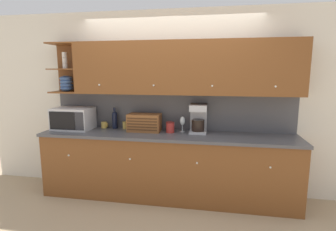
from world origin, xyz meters
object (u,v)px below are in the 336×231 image
object	(u,v)px
wine_glass	(182,121)
mug_blue_second	(125,125)
microwave	(73,118)
coffee_maker	(198,118)
mug	(104,125)
wine_bottle	(115,119)
bread_box	(144,123)
storage_canister	(170,127)

from	to	relation	value
wine_glass	mug_blue_second	bearing A→B (deg)	176.36
mug_blue_second	wine_glass	distance (m)	0.86
microwave	wine_glass	world-z (taller)	microwave
microwave	coffee_maker	distance (m)	1.82
wine_glass	mug	bearing A→B (deg)	177.65
wine_bottle	bread_box	world-z (taller)	wine_bottle
wine_glass	coffee_maker	world-z (taller)	coffee_maker
microwave	coffee_maker	bearing A→B (deg)	3.35
bread_box	coffee_maker	bearing A→B (deg)	4.73
wine_bottle	wine_glass	distance (m)	1.01
coffee_maker	storage_canister	bearing A→B (deg)	-168.41
bread_box	wine_glass	xyz separation A→B (m)	(0.53, 0.06, 0.02)
mug_blue_second	mug	bearing A→B (deg)	-179.01
bread_box	storage_canister	size ratio (longest dim) A/B	3.12
microwave	storage_canister	distance (m)	1.44
microwave	wine_bottle	size ratio (longest dim) A/B	1.77
wine_glass	coffee_maker	size ratio (longest dim) A/B	0.55
coffee_maker	bread_box	bearing A→B (deg)	-175.27
mug	bread_box	xyz separation A→B (m)	(0.65, -0.11, 0.08)
mug	wine_bottle	xyz separation A→B (m)	(0.17, -0.01, 0.10)
coffee_maker	mug	bearing A→B (deg)	177.98
wine_bottle	bread_box	distance (m)	0.49
microwave	bread_box	size ratio (longest dim) A/B	1.20
bread_box	mug	bearing A→B (deg)	170.27
microwave	bread_box	xyz separation A→B (m)	(1.06, 0.04, -0.03)
mug_blue_second	coffee_maker	size ratio (longest dim) A/B	0.26
mug_blue_second	bread_box	bearing A→B (deg)	-20.09
mug	bread_box	distance (m)	0.67
bread_box	mug_blue_second	bearing A→B (deg)	159.91
storage_canister	coffee_maker	world-z (taller)	coffee_maker
storage_canister	wine_glass	xyz separation A→B (m)	(0.16, 0.08, 0.07)
bread_box	storage_canister	xyz separation A→B (m)	(0.37, -0.02, -0.05)
storage_canister	coffee_maker	distance (m)	0.41
storage_canister	mug_blue_second	bearing A→B (deg)	169.13
microwave	mug	bearing A→B (deg)	20.88
bread_box	storage_canister	distance (m)	0.38
microwave	wine_bottle	xyz separation A→B (m)	(0.58, 0.15, -0.02)
wine_glass	wine_bottle	bearing A→B (deg)	177.60
microwave	coffee_maker	xyz separation A→B (m)	(1.81, 0.11, 0.04)
microwave	mug	distance (m)	0.45
wine_bottle	bread_box	bearing A→B (deg)	-12.41
bread_box	microwave	bearing A→B (deg)	-177.63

